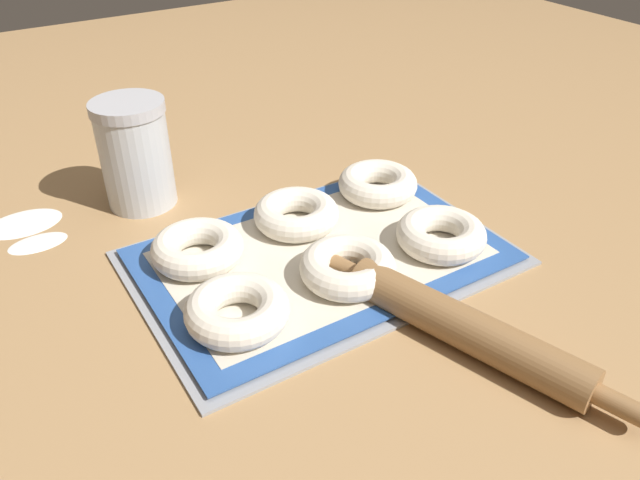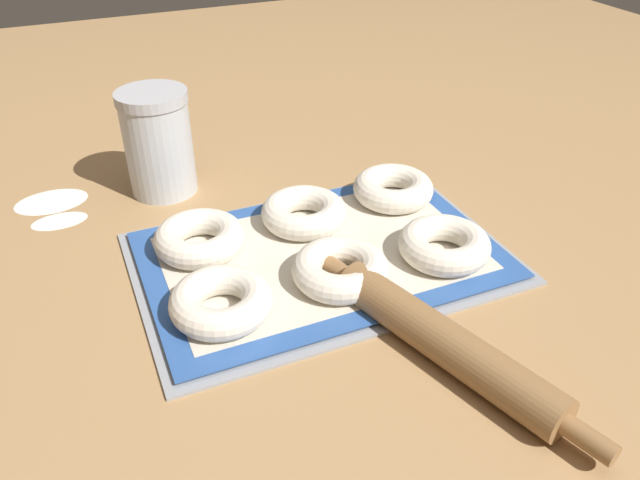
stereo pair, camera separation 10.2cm
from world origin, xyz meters
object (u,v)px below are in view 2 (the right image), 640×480
at_px(bagel_front_center, 340,269).
at_px(rolling_pin, 444,341).
at_px(bagel_back_left, 200,238).
at_px(flour_canister, 158,142).
at_px(bagel_front_left, 221,301).
at_px(bagel_back_right, 393,188).
at_px(baking_tray, 320,256).
at_px(bagel_back_center, 302,213).
at_px(bagel_front_right, 444,245).

relative_size(bagel_front_center, rolling_pin, 0.32).
height_order(bagel_back_left, flour_canister, flour_canister).
relative_size(bagel_front_left, bagel_back_right, 1.00).
bearing_deg(bagel_back_left, bagel_back_right, 3.13).
relative_size(baking_tray, bagel_back_right, 4.02).
bearing_deg(baking_tray, bagel_back_left, 154.93).
distance_m(bagel_back_right, rolling_pin, 0.33).
bearing_deg(bagel_back_left, bagel_back_center, 2.23).
relative_size(bagel_front_left, flour_canister, 0.74).
distance_m(bagel_front_right, bagel_back_left, 0.32).
bearing_deg(rolling_pin, bagel_back_right, 70.55).
relative_size(baking_tray, bagel_front_center, 4.02).
height_order(bagel_front_right, flour_canister, flour_canister).
bearing_deg(rolling_pin, bagel_front_left, 142.72).
xyz_separation_m(bagel_front_left, flour_canister, (0.00, 0.34, 0.05)).
height_order(bagel_back_center, flour_canister, flour_canister).
xyz_separation_m(bagel_front_center, bagel_back_left, (-0.14, 0.14, 0.00)).
xyz_separation_m(baking_tray, bagel_back_left, (-0.15, 0.07, 0.03)).
bearing_deg(bagel_back_center, bagel_front_left, -137.70).
bearing_deg(baking_tray, bagel_back_center, 86.86).
bearing_deg(bagel_back_right, rolling_pin, -109.45).
relative_size(bagel_front_center, bagel_back_left, 1.00).
height_order(baking_tray, bagel_front_right, bagel_front_right).
bearing_deg(baking_tray, bagel_back_right, 28.26).
bearing_deg(bagel_front_left, bagel_front_right, -0.67).
xyz_separation_m(bagel_front_left, rolling_pin, (0.20, -0.15, -0.01)).
bearing_deg(bagel_back_center, bagel_back_left, -177.77).
xyz_separation_m(bagel_front_left, bagel_front_center, (0.15, 0.00, 0.00)).
xyz_separation_m(bagel_front_left, bagel_back_center, (0.16, 0.14, 0.00)).
height_order(bagel_back_left, rolling_pin, same).
bearing_deg(bagel_front_left, bagel_back_left, 85.85).
relative_size(bagel_front_center, bagel_front_right, 1.00).
distance_m(bagel_front_right, rolling_pin, 0.18).
bearing_deg(bagel_back_left, baking_tray, -25.07).
bearing_deg(bagel_front_left, bagel_back_center, 42.30).
xyz_separation_m(baking_tray, bagel_back_center, (0.00, 0.07, 0.03)).
xyz_separation_m(baking_tray, bagel_front_left, (-0.16, -0.07, 0.03)).
bearing_deg(bagel_back_left, bagel_front_right, -26.18).
xyz_separation_m(bagel_back_left, bagel_back_right, (0.30, 0.02, 0.00)).
relative_size(bagel_front_left, rolling_pin, 0.32).
bearing_deg(rolling_pin, bagel_back_center, 98.27).
xyz_separation_m(bagel_back_left, flour_canister, (-0.01, 0.20, 0.05)).
relative_size(bagel_front_right, bagel_back_center, 1.00).
distance_m(bagel_front_center, bagel_back_center, 0.14).
distance_m(bagel_front_center, rolling_pin, 0.16).
bearing_deg(bagel_front_left, flour_canister, 89.40).
height_order(bagel_front_right, bagel_back_center, same).
bearing_deg(baking_tray, bagel_front_center, -92.21).
relative_size(bagel_front_left, bagel_front_center, 1.00).
xyz_separation_m(bagel_front_left, bagel_front_right, (0.30, -0.00, 0.00)).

